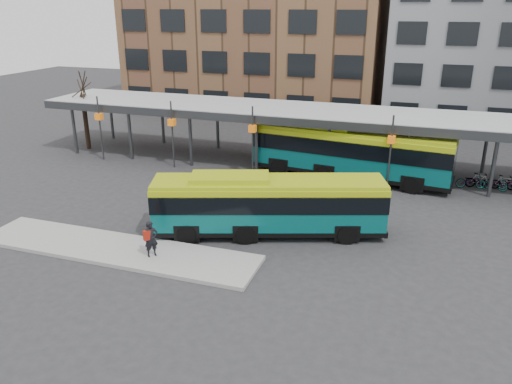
% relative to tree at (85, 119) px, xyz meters
% --- Properties ---
extents(ground, '(120.00, 120.00, 0.00)m').
position_rel_tree_xyz_m(ground, '(18.00, -12.00, -2.43)').
color(ground, '#28282B').
rests_on(ground, ground).
extents(boarding_island, '(14.00, 3.00, 0.18)m').
position_rel_tree_xyz_m(boarding_island, '(12.50, -15.00, -2.34)').
color(boarding_island, gray).
rests_on(boarding_island, ground).
extents(canopy, '(40.00, 6.53, 4.80)m').
position_rel_tree_xyz_m(canopy, '(17.94, 0.87, 1.47)').
color(canopy, '#999B9E').
rests_on(canopy, ground).
extents(tree, '(1.64, 1.64, 5.60)m').
position_rel_tree_xyz_m(tree, '(0.00, 0.00, 0.00)').
color(tree, black).
rests_on(tree, ground).
extents(building_brick, '(26.00, 14.00, 22.00)m').
position_rel_tree_xyz_m(building_brick, '(8.00, 20.00, 8.57)').
color(building_brick, brown).
rests_on(building_brick, ground).
extents(bus_front, '(11.71, 6.02, 3.18)m').
position_rel_tree_xyz_m(bus_front, '(18.76, -10.85, -0.78)').
color(bus_front, '#074F4F').
rests_on(bus_front, ground).
extents(bus_rear, '(13.44, 4.28, 3.64)m').
position_rel_tree_xyz_m(bus_rear, '(21.25, -0.59, -0.54)').
color(bus_rear, '#074F4F').
rests_on(bus_rear, ground).
extents(pedestrian, '(0.72, 0.74, 1.71)m').
position_rel_tree_xyz_m(pedestrian, '(14.55, -15.19, -1.39)').
color(pedestrian, black).
rests_on(pedestrian, boarding_island).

